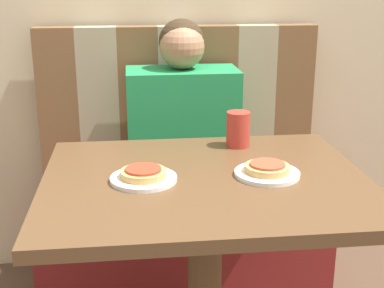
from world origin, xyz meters
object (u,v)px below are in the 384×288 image
plate_right (267,174)px  drinking_cup (238,129)px  plate_left (144,179)px  person (182,119)px  pizza_left (143,173)px  pizza_right (267,168)px

plate_right → drinking_cup: 0.28m
plate_left → plate_right: bearing=0.0°
person → plate_right: (0.17, -0.67, 0.01)m
pizza_left → drinking_cup: bearing=40.9°
plate_left → drinking_cup: 0.42m
plate_left → pizza_left: pizza_left is taller
plate_right → plate_left: bearing=180.0°
plate_left → plate_right: (0.34, 0.00, 0.00)m
drinking_cup → pizza_right: bearing=-84.0°
plate_left → pizza_left: 0.02m
person → pizza_left: (-0.17, -0.67, 0.03)m
plate_left → pizza_left: size_ratio=1.45×
pizza_left → plate_left: bearing=180.0°
person → pizza_right: 0.69m
plate_left → pizza_right: (0.34, 0.00, 0.02)m
plate_left → drinking_cup: drinking_cup is taller
person → pizza_left: bearing=-104.5°
plate_right → drinking_cup: drinking_cup is taller
pizza_left → pizza_right: (0.34, 0.00, 0.00)m
plate_left → pizza_right: pizza_right is taller
person → plate_left: (-0.17, -0.67, 0.01)m
pizza_right → plate_left: bearing=180.0°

